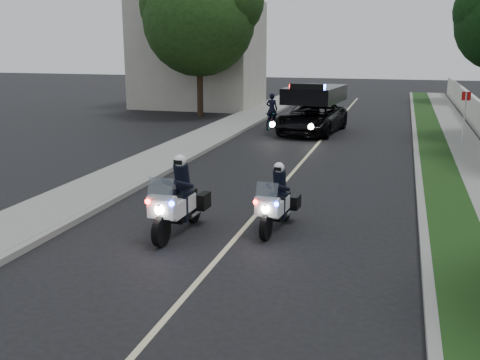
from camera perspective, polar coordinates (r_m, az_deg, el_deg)
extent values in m
plane|color=black|center=(11.86, -1.89, -7.57)|extent=(120.00, 120.00, 0.00)
cube|color=gray|center=(20.95, 17.57, 1.47)|extent=(0.20, 60.00, 0.15)
cube|color=#193814|center=(20.98, 19.47, 1.34)|extent=(1.20, 60.00, 0.16)
cube|color=gray|center=(21.10, 22.99, 1.10)|extent=(1.40, 60.00, 0.16)
cube|color=gray|center=(22.25, -4.03, 2.78)|extent=(0.20, 60.00, 0.15)
cube|color=gray|center=(22.64, -6.65, 2.92)|extent=(2.00, 60.00, 0.16)
cube|color=#A8A396|center=(38.90, -4.23, 12.57)|extent=(8.00, 6.00, 7.00)
cube|color=#BFB78C|center=(21.23, 6.44, 1.99)|extent=(0.12, 50.00, 0.01)
imported|color=black|center=(27.85, 7.30, 4.78)|extent=(3.10, 5.65, 2.62)
imported|color=black|center=(28.97, 3.22, 5.22)|extent=(0.66, 1.66, 0.86)
imported|color=black|center=(28.97, 3.22, 5.22)|extent=(0.59, 0.40, 1.61)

